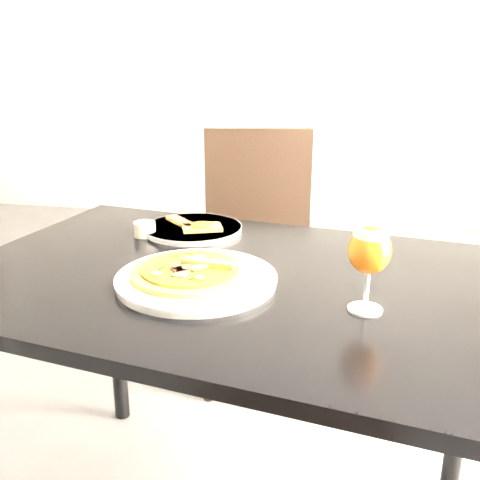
% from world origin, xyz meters
% --- Properties ---
extents(dining_table, '(1.32, 0.99, 0.75)m').
position_xyz_m(dining_table, '(0.22, -0.01, 0.66)').
color(dining_table, black).
rests_on(dining_table, ground).
extents(chair_far, '(0.50, 0.50, 0.95)m').
position_xyz_m(chair_far, '(0.15, 0.84, 0.52)').
color(chair_far, black).
rests_on(chair_far, ground).
extents(plate_main, '(0.42, 0.42, 0.02)m').
position_xyz_m(plate_main, '(0.17, -0.08, 0.76)').
color(plate_main, silver).
rests_on(plate_main, dining_table).
extents(pizza, '(0.25, 0.25, 0.03)m').
position_xyz_m(pizza, '(0.16, -0.08, 0.78)').
color(pizza, olive).
rests_on(pizza, plate_main).
extents(plate_second, '(0.34, 0.34, 0.01)m').
position_xyz_m(plate_second, '(0.06, 0.27, 0.76)').
color(plate_second, silver).
rests_on(plate_second, dining_table).
extents(crust_scraps, '(0.19, 0.14, 0.01)m').
position_xyz_m(crust_scraps, '(0.07, 0.26, 0.77)').
color(crust_scraps, olive).
rests_on(crust_scraps, plate_second).
extents(loose_crust, '(0.12, 0.07, 0.01)m').
position_xyz_m(loose_crust, '(0.12, 0.06, 0.75)').
color(loose_crust, olive).
rests_on(loose_crust, dining_table).
extents(sauce_cup, '(0.06, 0.06, 0.04)m').
position_xyz_m(sauce_cup, '(-0.05, 0.20, 0.77)').
color(sauce_cup, silver).
rests_on(sauce_cup, dining_table).
extents(beer_glass, '(0.08, 0.08, 0.16)m').
position_xyz_m(beer_glass, '(0.51, -0.15, 0.87)').
color(beer_glass, silver).
rests_on(beer_glass, dining_table).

